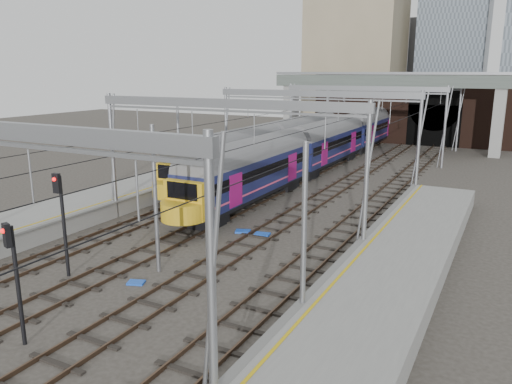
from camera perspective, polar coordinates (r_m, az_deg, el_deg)
The scene contains 15 objects.
ground at distance 23.20m, azimuth -14.15°, elevation -10.44°, with size 160.00×160.00×0.00m, color #38332D.
platform_left at distance 31.79m, azimuth -25.06°, elevation -3.67°, with size 4.32×55.00×1.12m.
platform_right at distance 17.11m, azimuth 9.68°, elevation -17.29°, with size 4.32×47.00×1.12m.
tracks at distance 35.08m, azimuth 2.26°, elevation -1.73°, with size 14.40×80.00×0.22m.
overhead_line at distance 39.88m, azimuth 6.41°, elevation 9.60°, with size 16.80×80.00×8.00m.
retaining_wall at distance 68.95m, azimuth 16.86°, elevation 8.90°, with size 28.00×2.75×9.00m.
overbridge at distance 63.29m, azimuth 14.71°, elevation 11.33°, with size 28.00×3.00×9.25m.
city_skyline at distance 87.21m, azimuth 20.85°, elevation 17.89°, with size 37.50×27.50×60.00m.
train_main at distance 57.23m, azimuth 10.80°, elevation 6.51°, with size 2.77×64.00×4.77m.
train_second at distance 47.44m, azimuth 1.79°, elevation 5.28°, with size 2.71×31.39×4.70m.
signal_near_left at distance 24.18m, azimuth -21.33°, elevation -2.19°, with size 0.36×0.47×4.92m.
signal_near_centre at distance 18.77m, azimuth -25.92°, elevation -7.89°, with size 0.36×0.45×4.47m.
equip_cover_a at distance 23.44m, azimuth -13.55°, elevation -10.02°, with size 0.75×0.53×0.09m, color blue.
equip_cover_b at distance 29.72m, azimuth -1.50°, elevation -4.51°, with size 0.88×0.62×0.10m, color blue.
equip_cover_c at distance 29.18m, azimuth 0.72°, elevation -4.86°, with size 0.88×0.62×0.10m, color blue.
Camera 1 is at (14.46, -15.59, 9.29)m, focal length 35.00 mm.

